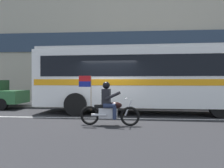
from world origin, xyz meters
name	(u,v)px	position (x,y,z in m)	size (l,w,h in m)	color
ground_plane	(108,116)	(0.00, 0.00, 0.00)	(60.00, 60.00, 0.00)	black
sidewalk_curb	(117,104)	(0.00, 5.10, 0.07)	(28.00, 3.80, 0.15)	#A39E93
lane_center_stripe	(107,118)	(0.00, -0.60, 0.00)	(26.60, 0.14, 0.01)	silver
office_building_facade	(119,16)	(0.00, 7.39, 6.40)	(28.00, 0.89, 12.79)	gray
transit_bus	(149,75)	(1.89, 1.19, 1.88)	(11.02, 3.01, 3.22)	white
motorcycle_with_rider	(109,107)	(0.28, -2.32, 0.67)	(2.19, 0.64, 1.78)	black
fire_hydrant	(201,100)	(4.99, 3.62, 0.52)	(0.22, 0.30, 0.75)	red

